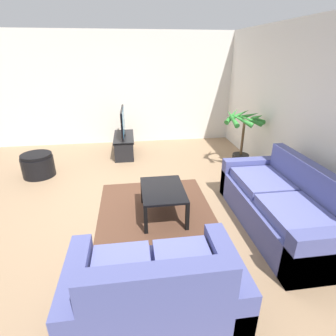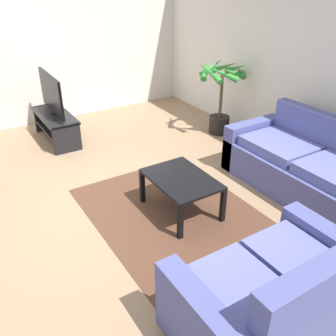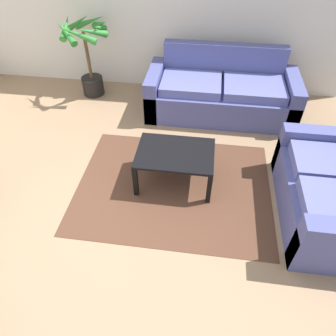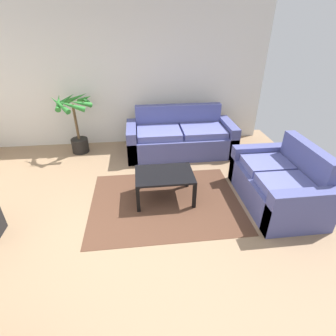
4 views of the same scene
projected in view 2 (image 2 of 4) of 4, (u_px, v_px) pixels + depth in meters
name	position (u px, v px, depth m)	size (l,w,h in m)	color
ground_plane	(98.00, 203.00, 4.38)	(6.60, 6.60, 0.00)	#937556
wall_back	(292.00, 57.00, 5.13)	(6.00, 0.06, 2.70)	silver
wall_left	(18.00, 45.00, 5.96)	(0.06, 6.00, 2.70)	silver
couch_main	(310.00, 170.00, 4.46)	(2.11, 0.90, 0.90)	#4C518C
couch_loveseat	(273.00, 297.00, 2.76)	(0.90, 1.47, 0.90)	#4C518C
tv_stand	(56.00, 123.00, 5.84)	(1.10, 0.45, 0.44)	black
tv	(51.00, 93.00, 5.61)	(1.04, 0.10, 0.63)	black
coffee_table	(181.00, 183.00, 4.07)	(0.85, 0.60, 0.43)	black
area_rug	(173.00, 213.00, 4.20)	(2.20, 1.70, 0.01)	#513323
potted_palm	(221.00, 95.00, 5.92)	(0.82, 0.82, 1.19)	black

